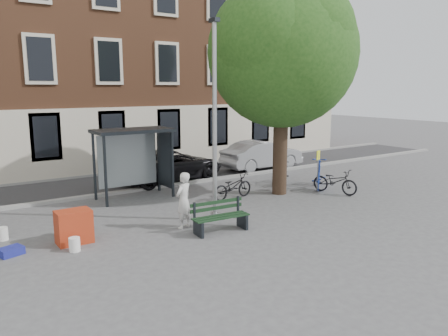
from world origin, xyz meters
TOP-DOWN VIEW (x-y plane):
  - ground at (0.00, 0.00)m, footprint 90.00×90.00m
  - road at (0.00, 7.00)m, footprint 40.00×4.00m
  - curb_near at (0.00, 5.00)m, footprint 40.00×0.25m
  - curb_far at (0.00, 9.00)m, footprint 40.00×0.25m
  - building_row at (0.00, 13.00)m, footprint 30.00×8.00m
  - lamppost at (0.00, 0.00)m, footprint 0.28×0.35m
  - tree_right at (4.01, 1.38)m, footprint 5.76×5.60m
  - bus_shelter at (-0.61, 4.11)m, footprint 2.85×1.45m
  - painter at (-1.20, -0.15)m, footprint 0.73×0.63m
  - bench at (-0.50, -1.03)m, footprint 1.73×0.68m
  - bike_a at (2.00, 1.85)m, footprint 1.87×0.84m
  - bike_b at (5.98, 1.31)m, footprint 1.88×1.82m
  - bike_c at (5.84, 0.30)m, footprint 1.13×1.96m
  - bike_d at (5.24, 2.65)m, footprint 1.43×1.58m
  - car_dark at (1.57, 6.15)m, footprint 5.27×2.94m
  - car_silver at (6.85, 6.07)m, footprint 4.43×1.61m
  - red_stand at (-4.26, 0.38)m, footprint 0.90×0.61m
  - blue_crate at (-5.82, 0.38)m, footprint 0.65×0.55m
  - bucket_a at (-4.43, -0.24)m, footprint 0.31×0.31m
  - bucket_b at (-5.82, 1.70)m, footprint 0.28×0.28m
  - bucket_c at (-4.34, 1.16)m, footprint 0.36×0.36m
  - notice_sign at (5.49, 0.90)m, footprint 0.28×0.13m

SIDE VIEW (x-z plane):
  - ground at x=0.00m, z-range 0.00..0.00m
  - road at x=0.00m, z-range 0.00..0.01m
  - curb_near at x=0.00m, z-range 0.00..0.12m
  - curb_far at x=0.00m, z-range 0.00..0.12m
  - blue_crate at x=-5.82m, z-range 0.00..0.20m
  - bucket_a at x=-4.43m, z-range 0.00..0.36m
  - bucket_b at x=-5.82m, z-range 0.00..0.36m
  - bucket_c at x=-4.34m, z-range 0.00..0.36m
  - bench at x=-0.50m, z-range -0.04..0.84m
  - red_stand at x=-4.26m, z-range 0.00..0.90m
  - bike_a at x=2.00m, z-range 0.00..0.95m
  - bike_c at x=5.84m, z-range 0.00..0.97m
  - bike_d at x=5.24m, z-range 0.00..1.00m
  - bike_b at x=5.98m, z-range 0.00..1.23m
  - car_dark at x=1.57m, z-range 0.00..1.39m
  - car_silver at x=6.85m, z-range 0.00..1.45m
  - painter at x=-1.20m, z-range 0.00..1.68m
  - notice_sign at x=5.49m, z-range 0.33..1.99m
  - bus_shelter at x=-0.61m, z-range 0.61..3.23m
  - lamppost at x=0.00m, z-range -0.27..5.84m
  - tree_right at x=4.01m, z-range 1.52..9.72m
  - building_row at x=0.00m, z-range 0.00..14.00m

